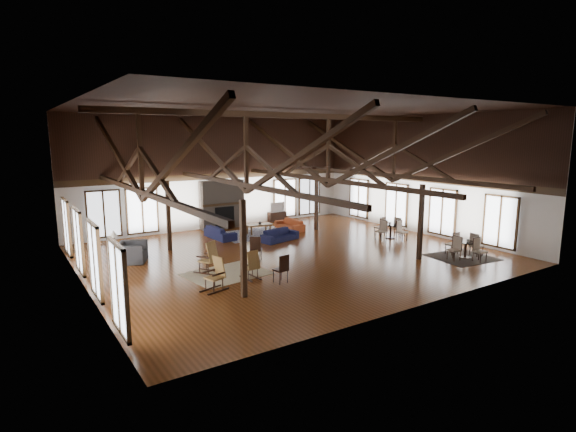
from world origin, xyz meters
TOP-DOWN VIEW (x-y plane):
  - floor at (0.00, 0.00)m, footprint 16.00×16.00m
  - ceiling at (0.00, 0.00)m, footprint 16.00×14.00m
  - wall_back at (0.00, 7.00)m, footprint 16.00×0.02m
  - wall_front at (0.00, -7.00)m, footprint 16.00×0.02m
  - wall_left at (-8.00, 0.00)m, footprint 0.02×14.00m
  - wall_right at (8.00, 0.00)m, footprint 0.02×14.00m
  - roof_truss at (0.00, 0.00)m, footprint 15.60×14.07m
  - post_grid at (0.00, 0.00)m, footprint 8.16×7.16m
  - fireplace at (0.00, 6.67)m, footprint 2.50×0.69m
  - ceiling_fan at (0.50, -1.00)m, footprint 1.60×1.60m
  - sofa_navy_front at (0.97, 2.33)m, footprint 2.04×1.17m
  - sofa_navy_left at (-1.18, 4.40)m, footprint 2.04×0.90m
  - sofa_orange at (2.81, 4.26)m, footprint 1.90×0.77m
  - coffee_table at (0.93, 4.30)m, footprint 1.39×0.87m
  - vase at (0.97, 4.24)m, footprint 0.20×0.20m
  - armchair at (-5.89, 2.44)m, footprint 1.54×1.47m
  - side_table_lamp at (-6.38, 3.18)m, footprint 0.47×0.47m
  - rocking_chair_a at (-3.90, -0.64)m, footprint 0.89×1.04m
  - rocking_chair_b at (-2.96, -2.10)m, footprint 0.49×0.83m
  - rocking_chair_c at (-4.45, -2.44)m, footprint 0.95×0.67m
  - side_chair_a at (-1.76, -0.22)m, footprint 0.62×0.62m
  - side_chair_b at (-2.30, -3.05)m, footprint 0.48×0.48m
  - cafe_table_near at (5.71, -4.43)m, footprint 1.83×1.83m
  - cafe_table_far at (5.82, -0.14)m, footprint 1.84×1.84m
  - cup_near at (5.71, -4.51)m, footprint 0.14×0.14m
  - cup_far at (5.78, -0.11)m, footprint 0.17×0.17m
  - tv_console at (3.56, 6.75)m, footprint 1.09×0.41m
  - television at (3.51, 6.75)m, footprint 1.01×0.26m
  - rug_tan at (-3.44, -1.05)m, footprint 3.06×2.55m
  - rug_navy at (0.75, 4.31)m, footprint 3.60×2.76m
  - rug_dark at (5.68, -4.31)m, footprint 2.60×2.41m

SIDE VIEW (x-z plane):
  - floor at x=0.00m, z-range 0.00..0.00m
  - rug_tan at x=-3.44m, z-range 0.00..0.01m
  - rug_dark at x=5.68m, z-range 0.00..0.01m
  - rug_navy at x=0.75m, z-range 0.00..0.01m
  - tv_console at x=3.56m, z-range 0.00..0.55m
  - sofa_orange at x=2.81m, z-range 0.00..0.55m
  - sofa_navy_front at x=0.97m, z-range 0.00..0.56m
  - sofa_navy_left at x=-1.18m, z-range 0.00..0.58m
  - armchair at x=-5.89m, z-range 0.00..0.78m
  - coffee_table at x=0.93m, z-range 0.19..0.69m
  - side_table_lamp at x=-6.38m, z-range -0.15..1.06m
  - cafe_table_near at x=5.71m, z-range 0.00..0.95m
  - cafe_table_far at x=5.82m, z-range 0.00..0.95m
  - rocking_chair_b at x=-2.96m, z-range -0.03..1.01m
  - rocking_chair_c at x=-4.45m, z-range -0.03..1.08m
  - rocking_chair_a at x=-3.90m, z-range -0.04..1.16m
  - side_chair_b at x=-2.30m, z-range 0.08..1.08m
  - vase at x=0.97m, z-range 0.50..0.67m
  - side_chair_a at x=-1.76m, z-range 0.08..1.12m
  - cup_near at x=5.71m, z-range 0.69..0.79m
  - cup_far at x=5.78m, z-range 0.69..0.80m
  - television at x=3.51m, z-range 0.55..1.12m
  - fireplace at x=0.00m, z-range -0.01..2.59m
  - post_grid at x=0.00m, z-range 0.00..3.05m
  - wall_back at x=0.00m, z-range 0.00..6.00m
  - wall_front at x=0.00m, z-range 0.00..6.00m
  - wall_left at x=-8.00m, z-range 0.00..6.00m
  - wall_right at x=8.00m, z-range 0.00..6.00m
  - ceiling_fan at x=0.50m, z-range 3.36..4.11m
  - roof_truss at x=0.00m, z-range 2.46..5.60m
  - ceiling at x=0.00m, z-range 5.99..6.01m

